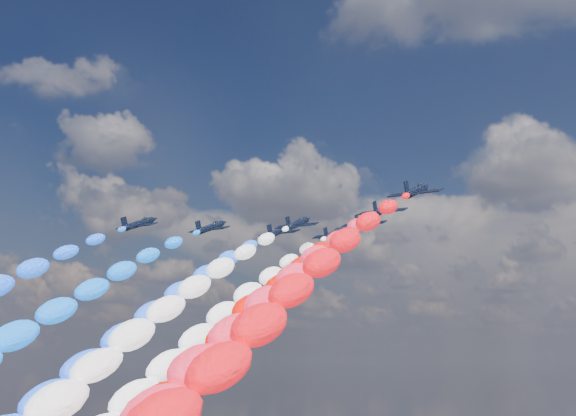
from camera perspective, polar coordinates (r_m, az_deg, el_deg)
The scene contains 14 objects.
jet_0 at distance 153.29m, azimuth -10.95°, elevation -1.16°, with size 8.52×11.43×2.52m, color black, non-canonical shape.
jet_1 at distance 155.17m, azimuth -5.72°, elevation -1.43°, with size 8.52×11.43×2.52m, color black, non-canonical shape.
jet_2 at distance 158.51m, azimuth -0.57°, elevation -1.70°, with size 8.52×11.43×2.52m, color black, non-canonical shape.
trail_2 at distance 116.69m, azimuth -13.49°, elevation -11.77°, with size 6.25×96.23×58.80m, color blue, non-canonical shape.
jet_3 at distance 150.13m, azimuth 0.71°, elevation -1.16°, with size 8.52×11.43×2.52m, color black, non-canonical shape.
trail_3 at distance 107.63m, azimuth -12.73°, elevation -11.87°, with size 6.25×96.23×58.80m, color white, non-canonical shape.
jet_4 at distance 162.44m, azimuth 3.40°, elevation -1.91°, with size 8.52×11.43×2.52m, color black, non-canonical shape.
trail_4 at distance 118.32m, azimuth -7.67°, elevation -11.96°, with size 6.25×96.23×58.80m, color white, non-canonical shape.
jet_5 at distance 148.93m, azimuth 5.69°, elevation -1.02°, with size 8.52×11.43×2.52m, color black, non-canonical shape.
trail_5 at distance 103.66m, azimuth -5.84°, elevation -12.11°, with size 6.25×96.23×58.80m, color #E30A01, non-canonical shape.
jet_6 at distance 137.03m, azimuth 7.06°, elevation -0.10°, with size 8.52×11.43×2.52m, color black, non-canonical shape.
trail_6 at distance 91.10m, azimuth -5.31°, elevation -12.25°, with size 6.25×96.23×58.80m, color #F8203E, non-canonical shape.
jet_7 at distance 122.87m, azimuth 9.43°, elevation 1.26°, with size 8.52×11.43×2.52m, color black, non-canonical shape.
trail_7 at distance 75.79m, azimuth -3.85°, elevation -12.49°, with size 6.25×96.23×58.80m, color red, non-canonical shape.
Camera 1 is at (72.04, -118.70, 78.97)m, focal length 48.30 mm.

